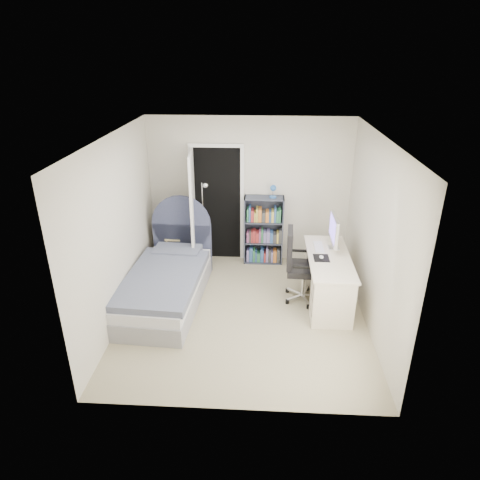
# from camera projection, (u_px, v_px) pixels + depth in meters

# --- Properties ---
(room_shell) EXTENTS (3.50, 3.70, 2.60)m
(room_shell) POSITION_uv_depth(u_px,v_px,m) (244.00, 233.00, 5.63)
(room_shell) COLOR gray
(room_shell) RESTS_ON ground
(door) EXTENTS (0.92, 0.83, 2.06)m
(door) POSITION_uv_depth(u_px,v_px,m) (202.00, 208.00, 7.13)
(door) COLOR black
(door) RESTS_ON ground
(bed) EXTENTS (1.13, 2.20, 1.32)m
(bed) POSITION_uv_depth(u_px,v_px,m) (167.00, 281.00, 6.37)
(bed) COLOR gray
(bed) RESTS_ON ground
(nightstand) EXTENTS (0.45, 0.45, 0.65)m
(nightstand) POSITION_uv_depth(u_px,v_px,m) (180.00, 241.00, 7.37)
(nightstand) COLOR #D7C684
(nightstand) RESTS_ON ground
(floor_lamp) EXTENTS (0.22, 0.22, 1.52)m
(floor_lamp) POSITION_uv_depth(u_px,v_px,m) (205.00, 234.00, 7.18)
(floor_lamp) COLOR silver
(floor_lamp) RESTS_ON ground
(bookcase) EXTENTS (0.67, 0.29, 1.42)m
(bookcase) POSITION_uv_depth(u_px,v_px,m) (264.00, 233.00, 7.41)
(bookcase) COLOR #3C4152
(bookcase) RESTS_ON ground
(desk) EXTENTS (0.60, 1.51, 1.24)m
(desk) POSITION_uv_depth(u_px,v_px,m) (327.00, 277.00, 6.28)
(desk) COLOR #EEE0C7
(desk) RESTS_ON ground
(office_chair) EXTENTS (0.58, 0.59, 1.12)m
(office_chair) POSITION_uv_depth(u_px,v_px,m) (298.00, 262.00, 6.25)
(office_chair) COLOR silver
(office_chair) RESTS_ON ground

